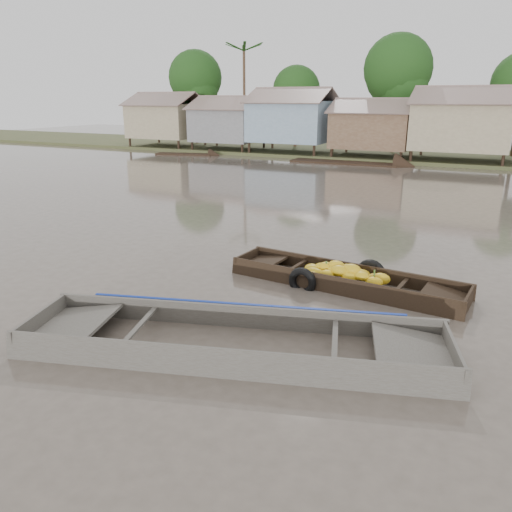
% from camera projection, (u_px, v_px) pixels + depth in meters
% --- Properties ---
extents(ground, '(120.00, 120.00, 0.00)m').
position_uv_depth(ground, '(229.00, 297.00, 12.02)').
color(ground, '#53493F').
rests_on(ground, ground).
extents(riverbank, '(120.00, 12.47, 10.22)m').
position_uv_depth(riverbank, '(473.00, 119.00, 37.04)').
color(riverbank, '#384723').
rests_on(riverbank, ground).
extents(banana_boat, '(6.12, 1.98, 0.85)m').
position_uv_depth(banana_boat, '(342.00, 278.00, 12.72)').
color(banana_boat, black).
rests_on(banana_boat, ground).
extents(viewer_boat, '(8.36, 4.33, 0.65)m').
position_uv_depth(viewer_boat, '(235.00, 346.00, 9.50)').
color(viewer_boat, '#444039').
rests_on(viewer_boat, ground).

